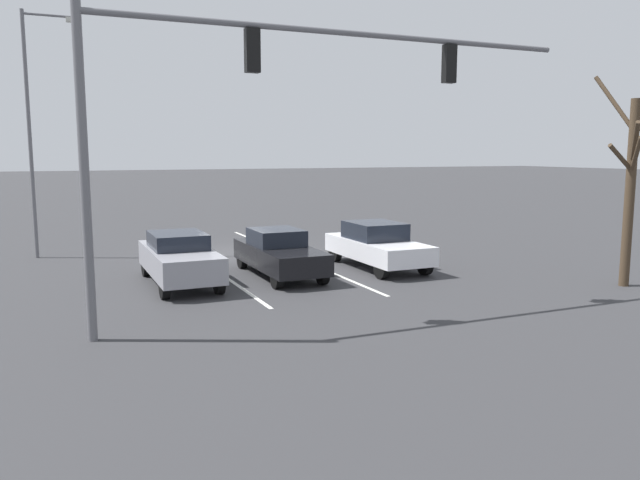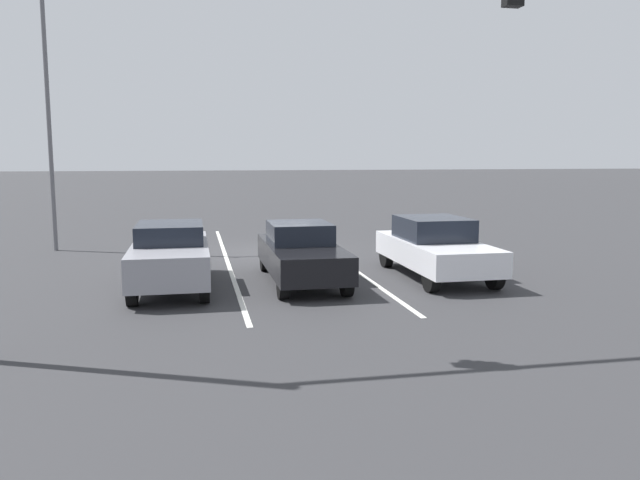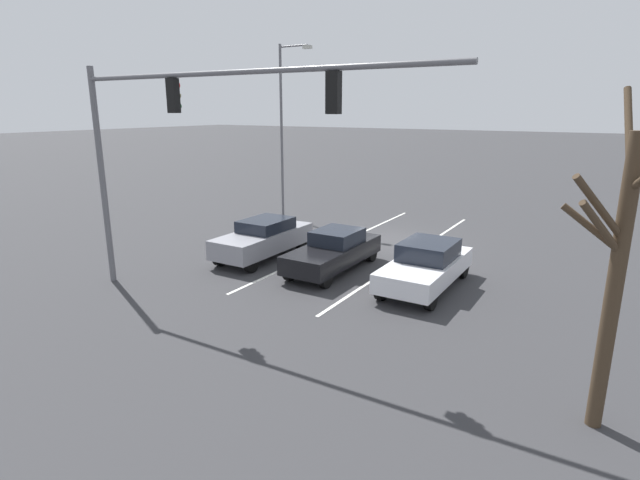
{
  "view_description": "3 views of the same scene",
  "coord_description": "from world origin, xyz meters",
  "views": [
    {
      "loc": [
        6.74,
        23.75,
        3.94
      ],
      "look_at": [
        -0.47,
        7.27,
        1.4
      ],
      "focal_mm": 35.0,
      "sensor_mm": 36.0,
      "label": 1
    },
    {
      "loc": [
        2.68,
        20.38,
        3.15
      ],
      "look_at": [
        -0.13,
        6.67,
        1.26
      ],
      "focal_mm": 35.0,
      "sensor_mm": 36.0,
      "label": 2
    },
    {
      "loc": [
        -8.7,
        20.49,
        5.82
      ],
      "look_at": [
        -0.6,
        7.17,
        1.69
      ],
      "focal_mm": 28.0,
      "sensor_mm": 36.0,
      "label": 3
    }
  ],
  "objects": [
    {
      "name": "lane_stripe_left_divider",
      "position": [
        -1.7,
        1.58,
        0.01
      ],
      "size": [
        0.12,
        15.17,
        0.01
      ],
      "primitive_type": "cube",
      "color": "silver",
      "rests_on": "ground_plane"
    },
    {
      "name": "street_lamp_right_shoulder",
      "position": [
        7.04,
        -1.72,
        5.14
      ],
      "size": [
        1.96,
        0.24,
        9.01
      ],
      "color": "slate",
      "rests_on": "ground_plane"
    },
    {
      "name": "traffic_signal_gantry",
      "position": [
        2.4,
        10.15,
        5.29
      ],
      "size": [
        12.12,
        0.37,
        7.1
      ],
      "color": "slate",
      "rests_on": "ground_plane"
    },
    {
      "name": "lane_stripe_center_divider",
      "position": [
        1.7,
        1.58,
        0.01
      ],
      "size": [
        0.12,
        15.17,
        0.01
      ],
      "primitive_type": "cube",
      "color": "silver",
      "rests_on": "ground_plane"
    },
    {
      "name": "car_white_leftlane_front",
      "position": [
        -3.51,
        5.18,
        0.79
      ],
      "size": [
        1.86,
        4.64,
        1.56
      ],
      "color": "silver",
      "rests_on": "ground_plane"
    },
    {
      "name": "ground_plane",
      "position": [
        0.0,
        0.0,
        0.0
      ],
      "size": [
        240.0,
        240.0,
        0.0
      ],
      "primitive_type": "plane",
      "color": "#333335"
    },
    {
      "name": "car_gray_rightlane_front",
      "position": [
        3.23,
        5.21,
        0.81
      ],
      "size": [
        1.76,
        4.62,
        1.55
      ],
      "color": "gray",
      "rests_on": "ground_plane"
    },
    {
      "name": "bare_tree_near",
      "position": [
        -8.8,
        10.76,
        3.17
      ],
      "size": [
        1.95,
        2.89,
        6.21
      ],
      "color": "#423323",
      "rests_on": "ground_plane"
    },
    {
      "name": "car_black_midlane_front",
      "position": [
        0.04,
        5.14,
        0.74
      ],
      "size": [
        1.71,
        4.64,
        1.48
      ],
      "color": "black",
      "rests_on": "ground_plane"
    }
  ]
}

